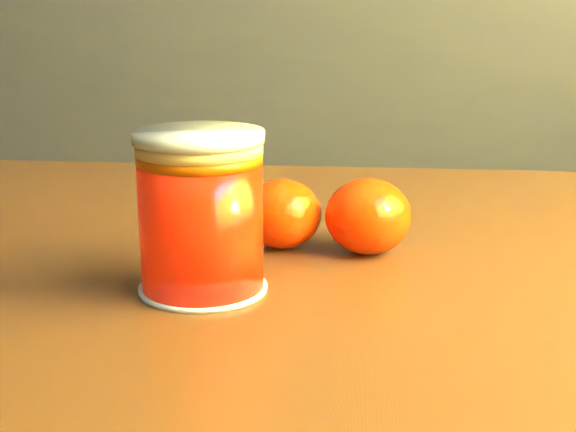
# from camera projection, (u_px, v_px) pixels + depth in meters

# --- Properties ---
(kitchen_counter) EXTENTS (3.15, 0.60, 0.90)m
(kitchen_counter) POSITION_uv_depth(u_px,v_px,m) (51.00, 165.00, 2.08)
(kitchen_counter) COLOR #4B4B50
(kitchen_counter) RESTS_ON ground
(table) EXTENTS (1.02, 0.80, 0.69)m
(table) POSITION_uv_depth(u_px,v_px,m) (359.00, 374.00, 0.59)
(table) COLOR #5B3216
(table) RESTS_ON ground
(juice_glass) EXTENTS (0.08, 0.08, 0.10)m
(juice_glass) POSITION_uv_depth(u_px,v_px,m) (201.00, 214.00, 0.50)
(juice_glass) COLOR #FF1C05
(juice_glass) RESTS_ON table
(orange_front) EXTENTS (0.07, 0.07, 0.06)m
(orange_front) POSITION_uv_depth(u_px,v_px,m) (368.00, 216.00, 0.58)
(orange_front) COLOR red
(orange_front) RESTS_ON table
(orange_back) EXTENTS (0.06, 0.06, 0.05)m
(orange_back) POSITION_uv_depth(u_px,v_px,m) (282.00, 214.00, 0.59)
(orange_back) COLOR red
(orange_back) RESTS_ON table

